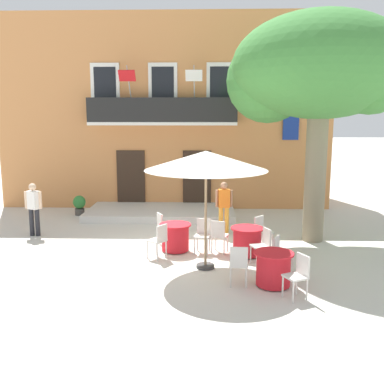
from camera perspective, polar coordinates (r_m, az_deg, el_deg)
ground_plane at (r=12.66m, az=-2.34°, el=-6.89°), size 120.00×120.00×0.00m
building_facade at (r=19.14m, az=-3.16°, el=10.21°), size 13.00×5.09×7.50m
entrance_step_platform at (r=16.27m, az=-4.03°, el=-2.63°), size 5.36×2.58×0.25m
plane_tree at (r=13.18m, az=15.94°, el=14.88°), size 5.04×4.42×6.49m
cafe_table_near_tree at (r=11.74m, az=7.15°, el=-6.33°), size 0.86×0.86×0.76m
cafe_chair_near_tree_0 at (r=11.82m, az=3.53°, el=-5.47°), size 0.51×0.51×0.91m
cafe_chair_near_tree_1 at (r=11.09m, az=9.18°, el=-6.63°), size 0.51×0.51×0.91m
cafe_chair_near_tree_2 at (r=12.33m, az=9.03°, el=-4.92°), size 0.57×0.57×0.91m
cafe_table_middle at (r=9.81m, az=10.49°, el=-9.74°), size 0.86×0.86×0.76m
cafe_chair_middle_0 at (r=9.65m, az=6.07°, el=-9.10°), size 0.42×0.42×0.91m
cafe_chair_middle_1 at (r=9.25m, az=13.62°, el=-10.21°), size 0.54×0.54×0.91m
cafe_chair_middle_2 at (r=10.47m, az=11.40°, el=-7.71°), size 0.54×0.54×0.91m
cafe_table_front at (r=12.02m, az=-2.18°, el=-5.86°), size 0.86×0.86×0.76m
cafe_chair_front_0 at (r=11.89m, az=1.42°, el=-5.36°), size 0.47×0.47×0.91m
cafe_chair_front_1 at (r=12.64m, az=-3.75°, el=-4.44°), size 0.53×0.53×0.91m
cafe_chair_front_2 at (r=11.39m, az=-4.31°, el=-6.07°), size 0.56×0.56×0.91m
cafe_umbrella at (r=10.28m, az=1.82°, el=4.04°), size 2.90×2.90×2.85m
ground_planter_left at (r=16.79m, az=-14.39°, el=-1.55°), size 0.45×0.45×0.73m
pedestrian_near_entrance at (r=13.57m, az=4.16°, el=-1.69°), size 0.53×0.26×1.65m
pedestrian_mid_plaza at (r=14.24m, az=-19.85°, el=-1.77°), size 0.53×0.35×1.63m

